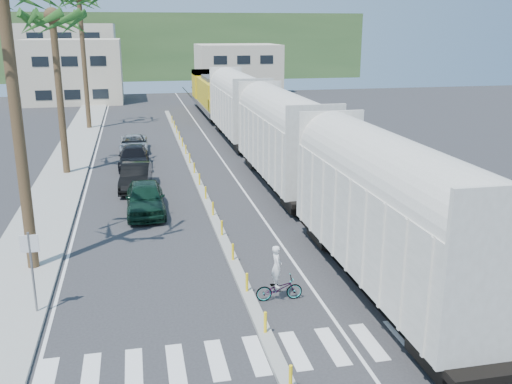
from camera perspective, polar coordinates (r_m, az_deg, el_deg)
ground at (r=19.53m, az=0.25°, el=-12.78°), size 140.00×140.00×0.00m
sidewalk at (r=43.01m, az=-18.25°, el=2.74°), size 3.00×90.00×0.15m
rails at (r=46.49m, az=-1.08°, el=4.46°), size 1.56×100.00×0.06m
median at (r=38.01m, az=-6.17°, el=1.79°), size 0.45×60.00×0.85m
crosswalk at (r=17.85m, az=1.67°, el=-15.80°), size 14.00×2.20×0.01m
lane_markings at (r=42.78m, az=-9.76°, el=3.16°), size 9.42×90.00×0.01m
freight_train at (r=40.10m, az=0.57°, el=6.75°), size 3.00×60.94×5.85m
palm_trees at (r=39.67m, az=-19.39°, el=17.25°), size 3.50×37.20×13.75m
street_sign at (r=20.47m, az=-21.56°, el=-6.47°), size 0.60×0.08×3.00m
buildings at (r=88.54m, az=-14.16°, el=12.38°), size 38.00×27.00×10.00m
hillside at (r=116.81m, az=-10.59°, el=14.19°), size 80.00×20.00×12.00m
car_lead at (r=30.43m, az=-11.01°, el=-0.60°), size 1.99×4.92×1.68m
car_second at (r=35.13m, az=-11.93°, el=1.50°), size 2.57×5.03×1.55m
car_third at (r=40.65m, az=-12.11°, el=3.41°), size 2.30×5.18×1.48m
car_rear at (r=46.09m, az=-12.14°, el=4.77°), size 2.29×4.72×1.29m
cyclist at (r=20.62m, az=2.26°, el=-9.05°), size 0.75×1.73×2.09m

